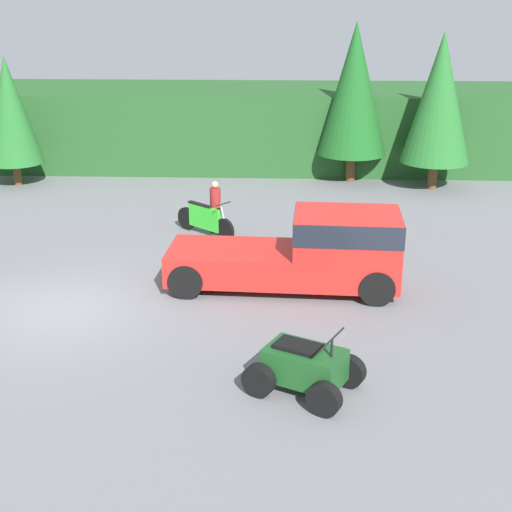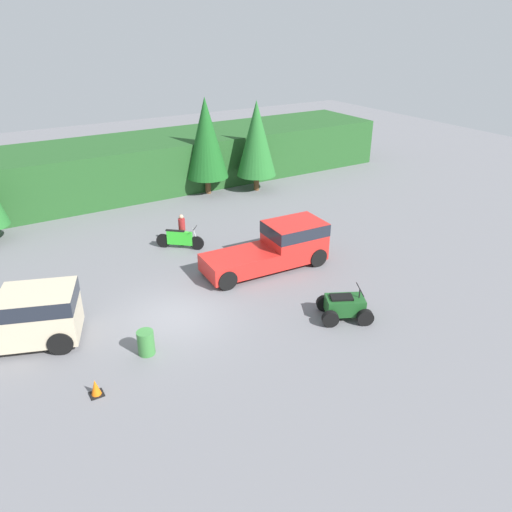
% 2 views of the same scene
% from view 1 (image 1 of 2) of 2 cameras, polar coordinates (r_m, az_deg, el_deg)
% --- Properties ---
extents(ground_plane, '(80.00, 80.00, 0.00)m').
position_cam_1_polar(ground_plane, '(17.40, -15.02, -4.25)').
color(ground_plane, slate).
extents(hillside_backdrop, '(44.00, 6.00, 3.22)m').
position_cam_1_polar(hillside_backdrop, '(31.95, -6.97, 10.36)').
color(hillside_backdrop, '#235123').
rests_on(hillside_backdrop, ground_plane).
extents(tree_mid_left, '(2.15, 2.15, 4.89)m').
position_cam_1_polar(tree_mid_left, '(28.88, -19.09, 10.93)').
color(tree_mid_left, brown).
rests_on(tree_mid_left, ground_plane).
extents(tree_mid_right, '(2.68, 2.68, 6.09)m').
position_cam_1_polar(tree_mid_right, '(28.15, 7.85, 13.06)').
color(tree_mid_right, brown).
rests_on(tree_mid_right, ground_plane).
extents(tree_right, '(2.55, 2.55, 5.79)m').
position_cam_1_polar(tree_right, '(27.56, 14.45, 12.11)').
color(tree_right, brown).
rests_on(tree_right, ground_plane).
extents(pickup_truck_red, '(5.83, 2.31, 2.00)m').
position_cam_1_polar(pickup_truck_red, '(17.74, 4.45, 0.54)').
color(pickup_truck_red, red).
rests_on(pickup_truck_red, ground_plane).
extents(dirt_bike, '(1.91, 1.66, 1.18)m').
position_cam_1_polar(dirt_bike, '(21.92, -4.10, 2.91)').
color(dirt_bike, black).
rests_on(dirt_bike, ground_plane).
extents(quad_atv, '(2.35, 2.09, 1.23)m').
position_cam_1_polar(quad_atv, '(13.40, 3.89, -8.90)').
color(quad_atv, black).
rests_on(quad_atv, ground_plane).
extents(rider_person, '(0.47, 0.47, 1.63)m').
position_cam_1_polar(rider_person, '(22.11, -3.27, 4.13)').
color(rider_person, black).
rests_on(rider_person, ground_plane).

